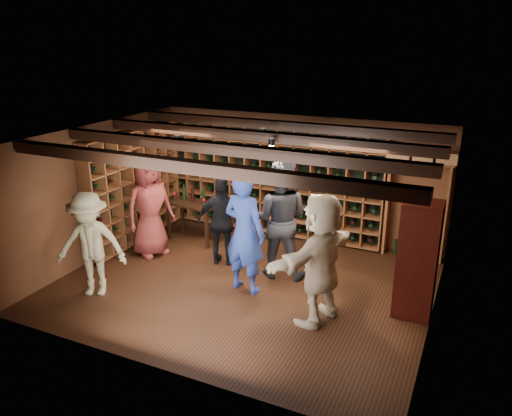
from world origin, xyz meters
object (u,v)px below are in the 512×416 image
at_px(display_cabinet, 417,262).
at_px(guest_khaki, 91,245).
at_px(man_grey_suit, 280,219).
at_px(guest_woman_black, 223,222).
at_px(guest_red_floral, 150,206).
at_px(guest_beige, 320,259).
at_px(man_blue_shirt, 245,233).
at_px(tasting_table, 193,207).

distance_m(display_cabinet, guest_khaki, 5.01).
height_order(man_grey_suit, guest_woman_black, man_grey_suit).
bearing_deg(guest_woman_black, guest_red_floral, -6.26).
height_order(man_grey_suit, guest_beige, man_grey_suit).
distance_m(man_blue_shirt, guest_beige, 1.44).
distance_m(guest_red_floral, tasting_table, 1.03).
height_order(display_cabinet, guest_red_floral, guest_red_floral).
height_order(display_cabinet, guest_woman_black, display_cabinet).
height_order(man_blue_shirt, man_grey_suit, man_grey_suit).
bearing_deg(man_blue_shirt, tasting_table, -28.69).
bearing_deg(guest_woman_black, man_blue_shirt, 123.55).
bearing_deg(tasting_table, guest_beige, -22.60).
xyz_separation_m(man_blue_shirt, guest_khaki, (-2.15, -1.14, -0.15)).
bearing_deg(guest_khaki, guest_red_floral, 69.59).
bearing_deg(man_blue_shirt, guest_beige, 174.16).
height_order(display_cabinet, guest_khaki, display_cabinet).
distance_m(display_cabinet, tasting_table, 4.63).
xyz_separation_m(guest_red_floral, tasting_table, (0.37, 0.93, -0.24)).
xyz_separation_m(guest_beige, tasting_table, (-3.26, 1.85, -0.26)).
distance_m(guest_woman_black, guest_khaki, 2.31).
height_order(man_blue_shirt, tasting_table, man_blue_shirt).
distance_m(guest_red_floral, guest_beige, 3.74).
distance_m(man_blue_shirt, man_grey_suit, 0.81).
distance_m(guest_khaki, guest_beige, 3.62).
height_order(man_blue_shirt, guest_beige, man_blue_shirt).
distance_m(man_grey_suit, guest_khaki, 3.10).
bearing_deg(display_cabinet, guest_beige, -148.90).
relative_size(man_blue_shirt, guest_khaki, 1.17).
xyz_separation_m(man_blue_shirt, guest_woman_black, (-0.80, 0.73, -0.20)).
bearing_deg(guest_beige, man_grey_suit, -117.80).
relative_size(man_grey_suit, guest_khaki, 1.20).
xyz_separation_m(man_blue_shirt, guest_beige, (1.38, -0.38, -0.03)).
distance_m(man_grey_suit, guest_beige, 1.57).
height_order(display_cabinet, man_blue_shirt, man_blue_shirt).
xyz_separation_m(guest_red_floral, guest_beige, (3.63, -0.92, 0.02)).
bearing_deg(tasting_table, guest_woman_black, -27.50).
distance_m(display_cabinet, man_blue_shirt, 2.65).
xyz_separation_m(man_grey_suit, guest_red_floral, (-2.54, -0.21, -0.08)).
relative_size(man_blue_shirt, man_grey_suit, 0.98).
bearing_deg(guest_red_floral, man_grey_suit, -61.90).
bearing_deg(guest_khaki, guest_woman_black, 30.65).
height_order(guest_woman_black, guest_beige, guest_beige).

